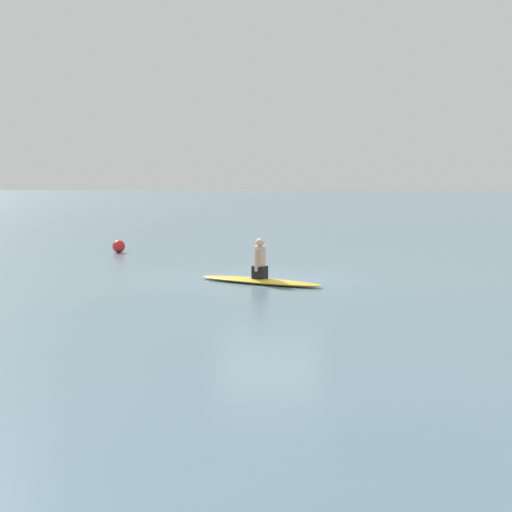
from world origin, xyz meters
name	(u,v)px	position (x,y,z in m)	size (l,w,h in m)	color
ground_plane	(269,279)	(0.00, 0.00, 0.00)	(400.00, 400.00, 0.00)	slate
surfboard	(260,281)	(0.77, -0.16, 0.06)	(3.24, 0.65, 0.12)	gold
person_paddler	(260,260)	(0.77, -0.16, 0.55)	(0.40, 0.39, 0.95)	black
buoy_marker	(119,246)	(-6.11, -5.64, 0.22)	(0.43, 0.43, 0.43)	red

